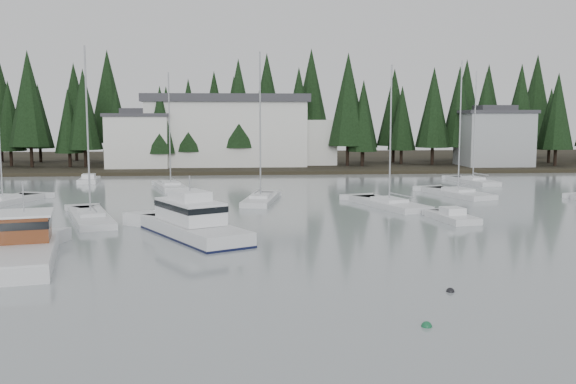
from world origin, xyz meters
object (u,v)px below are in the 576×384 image
object	(u,v)px
harbor_inn	(240,131)
sailboat_7	(473,182)
sailboat_5	(3,203)
runabout_1	(452,219)
sailboat_0	(91,220)
sailboat_6	(458,195)
house_east_a	(494,137)
lobster_boat_brown	(21,252)
cabin_cruiser_center	(193,226)
sailboat_1	(389,206)
sailboat_3	(171,188)
runabout_3	(89,181)
house_west	(139,139)
sailboat_9	(261,201)

from	to	relation	value
harbor_inn	sailboat_7	distance (m)	38.07
sailboat_5	runabout_1	world-z (taller)	sailboat_5
sailboat_0	sailboat_6	size ratio (longest dim) A/B	0.98
sailboat_7	runabout_1	xyz separation A→B (m)	(-11.90, -27.27, 0.04)
sailboat_5	house_east_a	bearing A→B (deg)	-41.11
lobster_boat_brown	sailboat_6	xyz separation A→B (m)	(34.44, 27.36, -0.49)
sailboat_7	harbor_inn	bearing A→B (deg)	37.85
lobster_boat_brown	sailboat_0	size ratio (longest dim) A/B	0.76
lobster_boat_brown	sailboat_0	world-z (taller)	sailboat_0
cabin_cruiser_center	sailboat_7	xyz separation A→B (m)	(31.54, 32.38, -0.62)
sailboat_0	house_east_a	bearing A→B (deg)	-66.50
cabin_cruiser_center	sailboat_5	xyz separation A→B (m)	(-18.62, 17.85, -0.64)
lobster_boat_brown	sailboat_5	size ratio (longest dim) A/B	0.82
sailboat_1	sailboat_3	distance (m)	26.46
sailboat_3	runabout_1	world-z (taller)	sailboat_3
cabin_cruiser_center	sailboat_6	distance (m)	32.67
sailboat_3	runabout_3	xyz separation A→B (m)	(-10.75, 7.93, 0.05)
sailboat_5	runabout_3	world-z (taller)	sailboat_5
sailboat_3	harbor_inn	bearing A→B (deg)	-30.74
sailboat_1	runabout_3	bearing A→B (deg)	34.50
sailboat_6	sailboat_7	distance (m)	13.39
cabin_cruiser_center	runabout_3	bearing A→B (deg)	-6.22
sailboat_6	sailboat_7	bearing A→B (deg)	-43.78
house_west	runabout_1	bearing A→B (deg)	-57.67
house_west	sailboat_1	world-z (taller)	sailboat_1
sailboat_3	cabin_cruiser_center	bearing A→B (deg)	173.49
sailboat_5	runabout_1	xyz separation A→B (m)	(38.26, -12.75, 0.06)
sailboat_7	sailboat_9	world-z (taller)	sailboat_9
sailboat_6	runabout_1	xyz separation A→B (m)	(-5.84, -15.33, 0.05)
house_west	house_east_a	world-z (taller)	house_east_a
lobster_boat_brown	sailboat_1	distance (m)	32.52
house_west	house_east_a	size ratio (longest dim) A/B	0.90
lobster_boat_brown	sailboat_3	bearing A→B (deg)	-19.84
house_west	sailboat_9	distance (m)	41.06
sailboat_1	sailboat_9	size ratio (longest dim) A/B	0.90
house_east_a	cabin_cruiser_center	distance (m)	68.28
house_west	sailboat_5	distance (m)	37.37
house_west	harbor_inn	bearing A→B (deg)	12.52
harbor_inn	runabout_1	distance (m)	55.17
house_east_a	runabout_1	bearing A→B (deg)	-115.44
runabout_3	lobster_boat_brown	bearing A→B (deg)	-177.16
sailboat_1	sailboat_9	distance (m)	12.02
sailboat_0	runabout_1	world-z (taller)	sailboat_0
sailboat_6	house_west	bearing A→B (deg)	30.64
house_east_a	sailboat_0	distance (m)	68.71
sailboat_1	runabout_3	xyz separation A→B (m)	(-31.73, 24.05, 0.07)
sailboat_1	runabout_1	world-z (taller)	sailboat_1
sailboat_3	runabout_1	distance (m)	34.08
sailboat_7	sailboat_9	distance (m)	30.49
house_east_a	harbor_inn	xyz separation A→B (m)	(-38.96, 4.34, 0.87)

